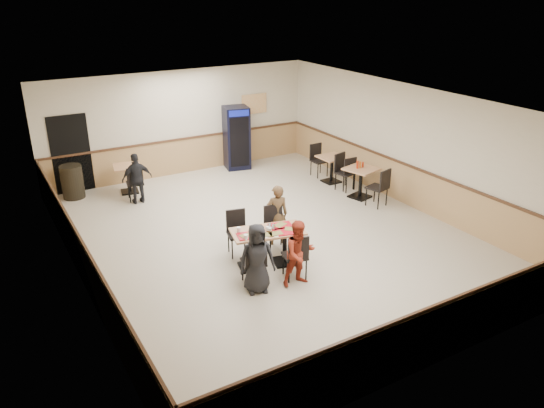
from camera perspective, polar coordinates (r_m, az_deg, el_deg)
ground at (r=11.87m, az=-0.52°, el=-3.43°), size 10.00×10.00×0.00m
room_shell at (r=14.51m, az=0.54°, el=4.02°), size 10.00×10.00×10.00m
main_table at (r=10.46m, az=-0.46°, el=-4.14°), size 1.54×1.02×0.76m
main_chairs at (r=10.45m, az=-0.72°, el=-4.29°), size 1.60×1.90×0.96m
diner_woman_left at (r=9.54m, az=-1.62°, el=-5.87°), size 0.74×0.59×1.32m
diner_woman_right at (r=9.77m, az=2.97°, el=-5.32°), size 0.65×0.52×1.28m
diner_man_opposite at (r=11.25m, az=0.53°, el=-1.19°), size 0.56×0.44×1.34m
lone_diner at (r=13.83m, az=-14.30°, el=2.68°), size 0.77×0.33×1.31m
tabletop_clutter at (r=10.28m, az=-0.34°, el=-2.90°), size 1.26×0.71×0.12m
side_table_near at (r=13.97m, az=9.53°, el=2.77°), size 0.92×0.92×0.81m
side_table_near_chair_south at (r=13.53m, az=11.25°, el=1.85°), size 0.58×0.58×1.02m
side_table_near_chair_north at (r=14.45m, az=7.91°, el=3.43°), size 0.58×0.58×1.02m
side_table_far at (r=14.99m, az=6.45°, el=4.18°), size 0.72×0.72×0.75m
side_table_far_chair_south at (r=14.55m, az=7.86°, el=3.43°), size 0.45×0.45×0.96m
side_table_far_chair_north at (r=15.46m, az=5.12°, el=4.72°), size 0.45×0.45×0.96m
condiment_caddy at (r=13.88m, az=9.40°, el=4.20°), size 0.23×0.06×0.20m
back_table at (r=14.66m, az=-15.22°, el=3.07°), size 0.82×0.82×0.75m
back_table_chair_lone at (r=14.12m, az=-14.53°, el=2.29°), size 0.51×0.51×0.95m
pepsi_cooler at (r=16.04m, az=-3.84°, el=7.13°), size 0.84×0.84×1.87m
trash_bin at (r=14.75m, az=-20.69°, el=2.25°), size 0.56×0.56×0.88m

